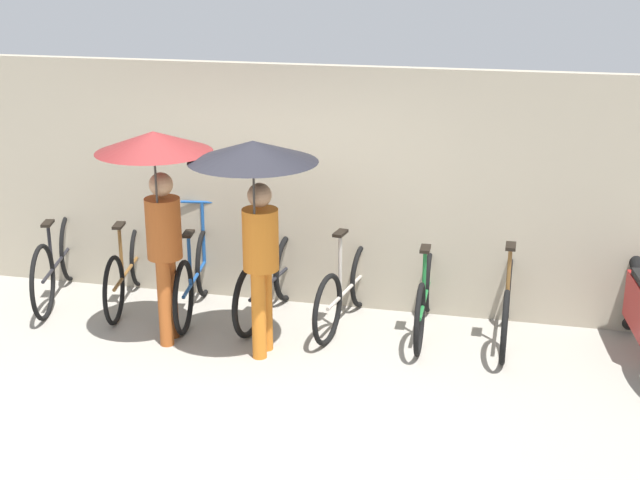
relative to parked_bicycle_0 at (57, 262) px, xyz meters
The scene contains 11 objects.
ground_plane 2.90m from the parked_bicycle_0, 36.72° to the right, with size 30.00×30.00×0.00m, color gray.
back_wall 2.50m from the parked_bicycle_0, 11.96° to the left, with size 13.83×0.12×2.45m.
parked_bicycle_0 is the anchor object (origin of this frame).
parked_bicycle_1 0.77m from the parked_bicycle_0, ahead, with size 0.49×1.70×0.98m.
parked_bicycle_2 1.54m from the parked_bicycle_0, ahead, with size 0.44×1.68×1.03m.
parked_bicycle_3 2.30m from the parked_bicycle_0, ahead, with size 0.44×1.69×1.07m.
parked_bicycle_4 3.07m from the parked_bicycle_0, ahead, with size 0.45×1.65×1.00m.
parked_bicycle_5 3.84m from the parked_bicycle_0, ahead, with size 0.44×1.70×1.02m.
parked_bicycle_6 4.61m from the parked_bicycle_0, ahead, with size 0.44×1.69×1.06m.
pedestrian_leading 2.13m from the parked_bicycle_0, 28.56° to the right, with size 1.02×1.02×2.03m.
pedestrian_center 2.90m from the parked_bicycle_0, 20.25° to the right, with size 1.10×1.10×2.00m.
Camera 1 is at (2.33, -6.16, 3.58)m, focal length 50.00 mm.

